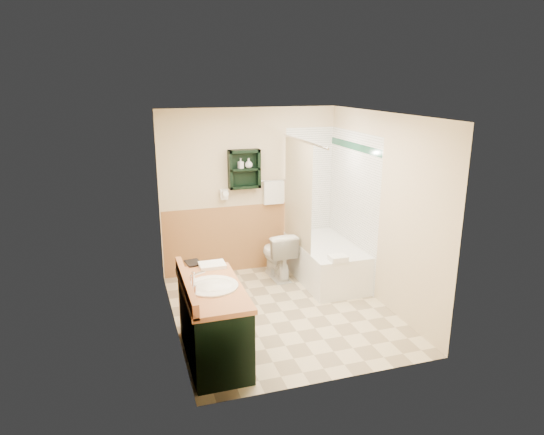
# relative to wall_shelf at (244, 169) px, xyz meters

# --- Properties ---
(floor) EXTENTS (3.00, 3.00, 0.00)m
(floor) POSITION_rel_wall_shelf_xyz_m (0.10, -1.41, -1.55)
(floor) COLOR beige
(floor) RESTS_ON ground
(back_wall) EXTENTS (2.60, 0.04, 2.40)m
(back_wall) POSITION_rel_wall_shelf_xyz_m (0.10, 0.11, -0.35)
(back_wall) COLOR beige
(back_wall) RESTS_ON ground
(left_wall) EXTENTS (0.04, 3.00, 2.40)m
(left_wall) POSITION_rel_wall_shelf_xyz_m (-1.22, -1.41, -0.35)
(left_wall) COLOR beige
(left_wall) RESTS_ON ground
(right_wall) EXTENTS (0.04, 3.00, 2.40)m
(right_wall) POSITION_rel_wall_shelf_xyz_m (1.42, -1.41, -0.35)
(right_wall) COLOR beige
(right_wall) RESTS_ON ground
(ceiling) EXTENTS (2.60, 3.00, 0.04)m
(ceiling) POSITION_rel_wall_shelf_xyz_m (0.10, -1.41, 0.87)
(ceiling) COLOR white
(ceiling) RESTS_ON back_wall
(wainscot_left) EXTENTS (2.98, 2.98, 1.00)m
(wainscot_left) POSITION_rel_wall_shelf_xyz_m (-1.19, -1.41, -1.05)
(wainscot_left) COLOR tan
(wainscot_left) RESTS_ON left_wall
(wainscot_back) EXTENTS (2.58, 2.58, 1.00)m
(wainscot_back) POSITION_rel_wall_shelf_xyz_m (0.10, 0.08, -1.05)
(wainscot_back) COLOR tan
(wainscot_back) RESTS_ON back_wall
(mirror_frame) EXTENTS (1.30, 1.30, 1.00)m
(mirror_frame) POSITION_rel_wall_shelf_xyz_m (-1.17, -1.96, -0.05)
(mirror_frame) COLOR brown
(mirror_frame) RESTS_ON left_wall
(mirror_glass) EXTENTS (1.20, 1.20, 0.90)m
(mirror_glass) POSITION_rel_wall_shelf_xyz_m (-1.17, -1.96, -0.05)
(mirror_glass) COLOR white
(mirror_glass) RESTS_ON left_wall
(tile_right) EXTENTS (1.50, 1.50, 2.10)m
(tile_right) POSITION_rel_wall_shelf_xyz_m (1.38, -0.66, -0.50)
(tile_right) COLOR white
(tile_right) RESTS_ON right_wall
(tile_back) EXTENTS (0.95, 0.95, 2.10)m
(tile_back) POSITION_rel_wall_shelf_xyz_m (1.13, 0.07, -0.50)
(tile_back) COLOR white
(tile_back) RESTS_ON back_wall
(tile_accent) EXTENTS (1.50, 1.50, 0.10)m
(tile_accent) POSITION_rel_wall_shelf_xyz_m (1.37, -0.66, 0.35)
(tile_accent) COLOR #13432D
(tile_accent) RESTS_ON right_wall
(wall_shelf) EXTENTS (0.45, 0.15, 0.55)m
(wall_shelf) POSITION_rel_wall_shelf_xyz_m (0.00, 0.00, 0.00)
(wall_shelf) COLOR black
(wall_shelf) RESTS_ON back_wall
(hair_dryer) EXTENTS (0.10, 0.24, 0.18)m
(hair_dryer) POSITION_rel_wall_shelf_xyz_m (-0.30, 0.02, -0.35)
(hair_dryer) COLOR white
(hair_dryer) RESTS_ON back_wall
(towel_bar) EXTENTS (0.40, 0.06, 0.40)m
(towel_bar) POSITION_rel_wall_shelf_xyz_m (0.45, 0.04, -0.20)
(towel_bar) COLOR silver
(towel_bar) RESTS_ON back_wall
(curtain_rod) EXTENTS (0.03, 1.60, 0.03)m
(curtain_rod) POSITION_rel_wall_shelf_xyz_m (0.63, -0.66, 0.45)
(curtain_rod) COLOR silver
(curtain_rod) RESTS_ON back_wall
(shower_curtain) EXTENTS (1.05, 1.05, 1.70)m
(shower_curtain) POSITION_rel_wall_shelf_xyz_m (0.63, -0.48, -0.40)
(shower_curtain) COLOR #BDB28F
(shower_curtain) RESTS_ON curtain_rod
(vanity) EXTENTS (0.59, 1.24, 0.79)m
(vanity) POSITION_rel_wall_shelf_xyz_m (-0.89, -2.16, -1.16)
(vanity) COLOR black
(vanity) RESTS_ON ground
(bathtub) EXTENTS (0.80, 1.50, 0.53)m
(bathtub) POSITION_rel_wall_shelf_xyz_m (1.03, -0.61, -1.28)
(bathtub) COLOR white
(bathtub) RESTS_ON ground
(toilet) EXTENTS (0.43, 0.72, 0.69)m
(toilet) POSITION_rel_wall_shelf_xyz_m (0.38, -0.35, -1.21)
(toilet) COLOR white
(toilet) RESTS_ON ground
(counter_towel) EXTENTS (0.28, 0.22, 0.04)m
(counter_towel) POSITION_rel_wall_shelf_xyz_m (-0.80, -1.63, -0.74)
(counter_towel) COLOR silver
(counter_towel) RESTS_ON vanity
(vanity_book) EXTENTS (0.16, 0.04, 0.21)m
(vanity_book) POSITION_rel_wall_shelf_xyz_m (-1.06, -1.49, -0.65)
(vanity_book) COLOR black
(vanity_book) RESTS_ON vanity
(tub_towel) EXTENTS (0.22, 0.18, 0.07)m
(tub_towel) POSITION_rel_wall_shelf_xyz_m (0.89, -1.28, -0.98)
(tub_towel) COLOR silver
(tub_towel) RESTS_ON bathtub
(soap_bottle_a) EXTENTS (0.10, 0.15, 0.06)m
(soap_bottle_a) POSITION_rel_wall_shelf_xyz_m (-0.05, -0.01, 0.05)
(soap_bottle_a) COLOR white
(soap_bottle_a) RESTS_ON wall_shelf
(soap_bottle_b) EXTENTS (0.15, 0.17, 0.11)m
(soap_bottle_b) POSITION_rel_wall_shelf_xyz_m (0.06, -0.01, 0.07)
(soap_bottle_b) COLOR white
(soap_bottle_b) RESTS_ON wall_shelf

